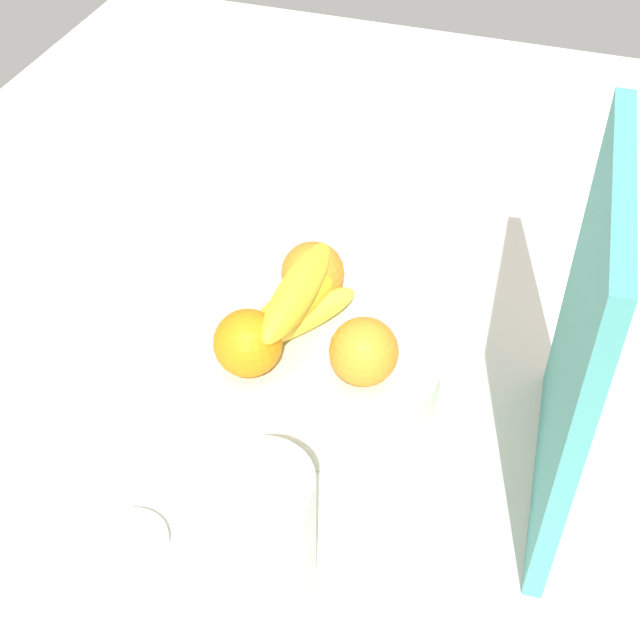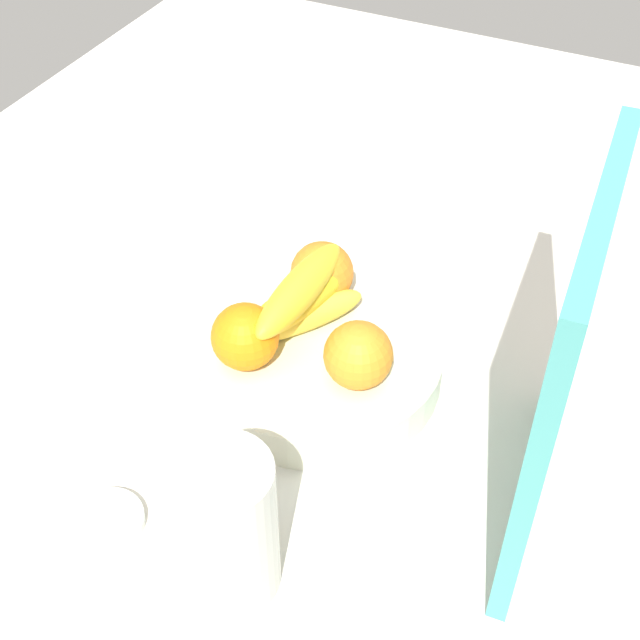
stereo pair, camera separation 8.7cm
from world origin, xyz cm
name	(u,v)px [view 1 (the left image)]	position (x,y,z in cm)	size (l,w,h in cm)	color
ground_plane	(308,375)	(0.00, 0.00, -1.50)	(180.00, 140.00, 3.00)	beige
fruit_bowl	(320,361)	(1.09, 1.80, 2.30)	(27.17, 27.17, 4.60)	beige
orange_front_left	(364,352)	(3.87, 7.48, 8.23)	(7.27, 7.27, 7.27)	orange
orange_front_right	(313,273)	(-6.50, -1.56, 8.23)	(7.27, 7.27, 7.27)	orange
orange_center	(248,343)	(6.44, -4.38, 8.23)	(7.27, 7.27, 7.27)	orange
banana_bunch	(293,306)	(0.02, -1.62, 8.80)	(17.69, 13.70, 8.40)	yellow
cutting_board	(577,350)	(7.31, 27.67, 18.00)	(28.00, 1.80, 36.00)	teal
thermos_tumbler	(264,535)	(27.57, 5.50, 7.91)	(8.91, 8.91, 15.82)	beige
jar_lid	(130,544)	(27.96, -8.27, 0.55)	(7.44, 7.44, 1.11)	white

